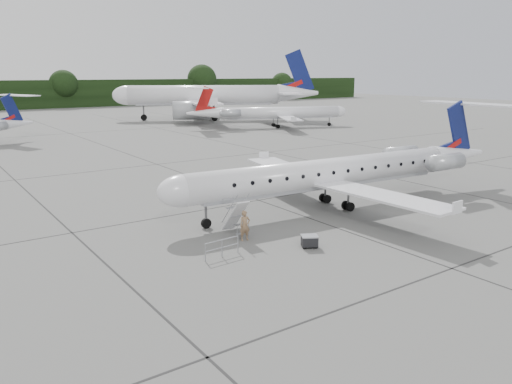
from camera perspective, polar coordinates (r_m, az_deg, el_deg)
ground at (r=37.98m, az=12.68°, el=-2.12°), size 320.00×320.00×0.00m
treeline at (r=156.98m, az=-25.32°, el=10.01°), size 260.00×4.00×8.00m
main_regional_jet at (r=37.38m, az=8.10°, el=3.76°), size 31.02×23.43×7.55m
airstair at (r=31.37m, az=-2.38°, el=-2.85°), size 1.02×2.22×2.37m
passenger at (r=30.41m, az=-1.27°, el=-3.86°), size 0.74×0.55×1.87m
safety_railing at (r=27.89m, az=-3.91°, el=-6.46°), size 2.20×0.22×1.00m
baggage_cart at (r=29.51m, az=6.13°, el=-5.59°), size 1.16×1.09×0.79m
bg_narrowbody at (r=110.07m, az=-5.99°, el=12.04°), size 50.31×45.59×14.78m
bg_regional_right at (r=94.57m, az=2.89°, el=9.70°), size 34.54×29.80×7.62m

